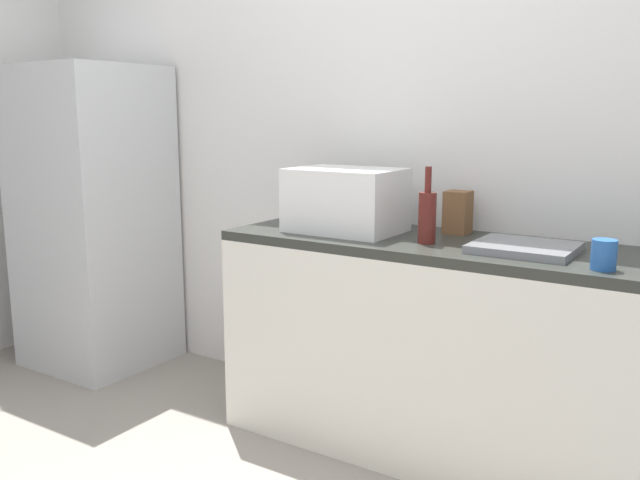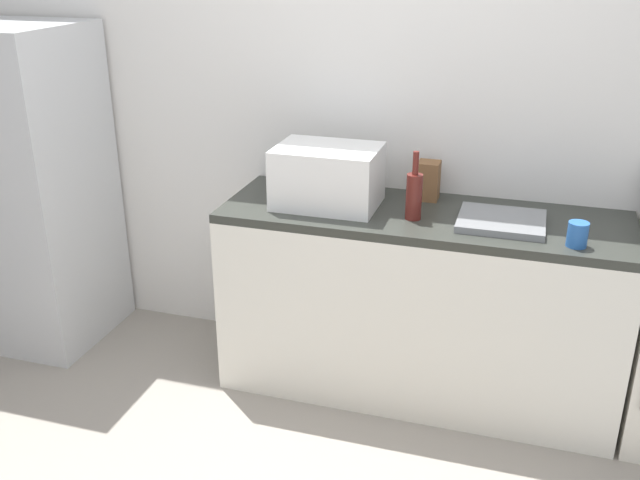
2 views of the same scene
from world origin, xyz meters
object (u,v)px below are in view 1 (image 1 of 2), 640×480
wine_bottle (427,215)px  knife_block (458,212)px  microwave (346,200)px  coffee_mug (604,255)px  refrigerator (94,218)px

wine_bottle → knife_block: (0.02, 0.27, -0.02)m
microwave → wine_bottle: wine_bottle is taller
wine_bottle → microwave: bearing=170.9°
coffee_mug → microwave: bearing=170.6°
refrigerator → coffee_mug: bearing=-3.1°
wine_bottle → coffee_mug: bearing=-9.5°
refrigerator → wine_bottle: size_ratio=5.51×
refrigerator → coffee_mug: size_ratio=16.53×
refrigerator → wine_bottle: bearing=-1.0°
microwave → wine_bottle: size_ratio=1.53×
refrigerator → microwave: size_ratio=3.59×
microwave → coffee_mug: 1.09m
wine_bottle → refrigerator: bearing=179.0°
microwave → wine_bottle: 0.41m
wine_bottle → knife_block: 0.28m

